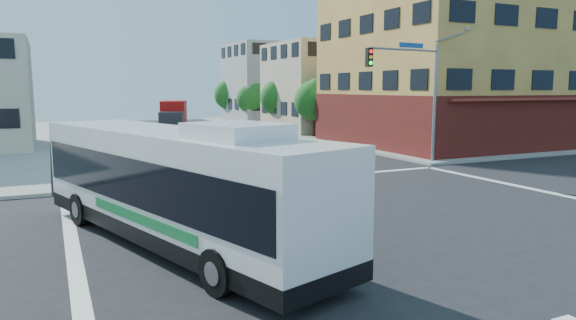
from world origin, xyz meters
name	(u,v)px	position (x,y,z in m)	size (l,w,h in m)	color
ground	(393,228)	(0.00, 0.00, 0.00)	(120.00, 120.00, 0.00)	black
sidewalk_ne	(455,124)	(35.00, 35.00, 0.07)	(50.00, 50.00, 0.15)	gray
corner_building_ne	(461,70)	(19.99, 18.48, 5.89)	(18.10, 15.44, 14.00)	gold
building_east_near	(331,88)	(16.98, 33.98, 4.51)	(12.06, 10.06, 9.00)	#BCAD8F
building_east_far	(277,84)	(16.98, 47.98, 5.01)	(12.06, 10.06, 10.00)	gray
signal_mast_ne	(414,79)	(9.08, 10.62, 4.98)	(7.91, 1.13, 8.07)	gray
street_tree_a	(315,98)	(11.90, 27.92, 3.59)	(3.60, 3.60, 5.53)	#382014
street_tree_b	(279,95)	(11.90, 35.92, 3.75)	(3.80, 3.80, 5.79)	#382014
street_tree_c	(252,97)	(11.90, 43.92, 3.46)	(3.40, 3.40, 5.29)	#382014
street_tree_d	(230,93)	(11.90, 51.92, 3.88)	(4.00, 4.00, 6.03)	#382014
transit_bus	(173,183)	(-6.79, 1.21, 1.78)	(6.22, 12.54, 3.65)	black
box_truck	(174,119)	(0.77, 35.58, 1.59)	(4.08, 7.56, 3.27)	#25252A
parked_car	(256,133)	(5.22, 25.54, 0.84)	(1.98, 4.92, 1.68)	gold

